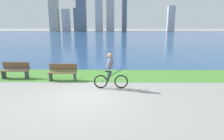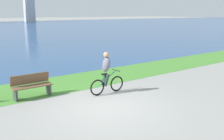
# 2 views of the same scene
# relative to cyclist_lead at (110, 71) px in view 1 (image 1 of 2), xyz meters

# --- Properties ---
(ground_plane) EXTENTS (300.00, 300.00, 0.00)m
(ground_plane) POSITION_rel_cyclist_lead_xyz_m (-0.97, -1.25, -0.84)
(ground_plane) COLOR gray
(grass_strip_bayside) EXTENTS (120.00, 2.90, 0.01)m
(grass_strip_bayside) POSITION_rel_cyclist_lead_xyz_m (-0.97, 2.38, -0.83)
(grass_strip_bayside) COLOR #478433
(grass_strip_bayside) RESTS_ON ground
(bay_water_surface) EXTENTS (300.00, 86.55, 0.00)m
(bay_water_surface) POSITION_rel_cyclist_lead_xyz_m (-0.97, 47.11, -0.84)
(bay_water_surface) COLOR navy
(bay_water_surface) RESTS_ON ground
(cyclist_lead) EXTENTS (1.61, 0.52, 1.69)m
(cyclist_lead) POSITION_rel_cyclist_lead_xyz_m (0.00, 0.00, 0.00)
(cyclist_lead) COLOR black
(cyclist_lead) RESTS_ON ground
(bench_near_path) EXTENTS (1.50, 0.47, 0.90)m
(bench_near_path) POSITION_rel_cyclist_lead_xyz_m (-5.34, 1.74, -0.39)
(bench_near_path) COLOR brown
(bench_near_path) RESTS_ON ground
(bench_far_along_path) EXTENTS (1.50, 0.47, 0.90)m
(bench_far_along_path) POSITION_rel_cyclist_lead_xyz_m (-2.57, 1.34, -0.39)
(bench_far_along_path) COLOR brown
(bench_far_along_path) RESTS_ON ground
(city_skyline_far_shore) EXTENTS (56.48, 10.39, 26.71)m
(city_skyline_far_shore) POSITION_rel_cyclist_lead_xyz_m (-9.21, 83.86, 9.70)
(city_skyline_far_shore) COLOR #ADA899
(city_skyline_far_shore) RESTS_ON ground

